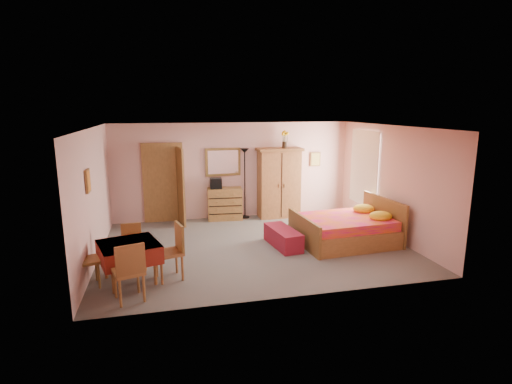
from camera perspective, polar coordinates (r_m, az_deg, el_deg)
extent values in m
plane|color=slate|center=(8.89, -0.19, -7.70)|extent=(6.50, 6.50, 0.00)
plane|color=brown|center=(8.38, -0.20, 9.29)|extent=(6.50, 6.50, 0.00)
cube|color=#DBA69F|center=(10.95, -3.15, 3.07)|extent=(6.50, 0.10, 2.60)
cube|color=#DBA69F|center=(6.20, 5.05, -3.93)|extent=(6.50, 0.10, 2.60)
cube|color=#DBA69F|center=(8.44, -22.23, -0.50)|extent=(0.10, 5.00, 2.60)
cube|color=#DBA69F|center=(9.79, 18.69, 1.38)|extent=(0.10, 5.00, 2.60)
cube|color=#9E6B35|center=(10.80, -13.08, 1.18)|extent=(1.06, 0.12, 2.15)
cube|color=white|center=(10.76, 15.22, 3.32)|extent=(0.08, 1.40, 1.95)
cube|color=orange|center=(7.78, -22.90, 1.46)|extent=(0.04, 0.32, 0.42)
cube|color=#D8BF59|center=(11.53, 8.47, 4.67)|extent=(0.30, 0.04, 0.40)
cube|color=#A06E36|center=(10.85, -4.47, -1.69)|extent=(0.95, 0.53, 0.87)
cube|color=white|center=(10.85, -4.73, 4.30)|extent=(0.96, 0.10, 0.76)
cube|color=black|center=(10.69, -5.76, 1.24)|extent=(0.31, 0.24, 0.29)
cube|color=black|center=(10.89, -1.61, 1.22)|extent=(0.28, 0.28, 1.92)
cube|color=#A26536|center=(11.01, 3.29, 1.33)|extent=(1.23, 0.64, 1.92)
cube|color=yellow|center=(10.90, 4.12, 7.54)|extent=(0.19, 0.19, 0.46)
cube|color=#E71671|center=(9.17, 12.57, -4.17)|extent=(2.21, 1.79, 0.97)
cube|color=maroon|center=(8.83, 3.87, -6.50)|extent=(0.59, 1.24, 0.40)
cube|color=maroon|center=(7.39, -17.60, -9.55)|extent=(1.19, 1.19, 0.70)
cube|color=#AF723B|center=(6.67, -17.76, -10.68)|extent=(0.55, 0.55, 0.98)
cube|color=#A06B36|center=(7.99, -17.33, -7.43)|extent=(0.38, 0.38, 0.82)
cube|color=#AC7A3A|center=(7.40, -23.20, -8.94)|extent=(0.53, 0.53, 0.95)
cube|color=#A46637|center=(7.27, -12.36, -8.39)|extent=(0.55, 0.55, 0.99)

